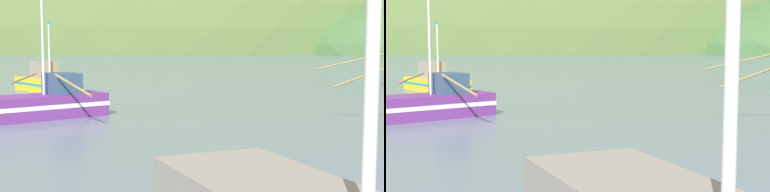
{
  "view_description": "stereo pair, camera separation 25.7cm",
  "coord_description": "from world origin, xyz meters",
  "views": [
    {
      "loc": [
        -2.78,
        2.25,
        4.09
      ],
      "look_at": [
        -0.38,
        28.99,
        1.4
      ],
      "focal_mm": 53.83,
      "sensor_mm": 36.0,
      "label": 1
    },
    {
      "loc": [
        -2.53,
        2.23,
        4.09
      ],
      "look_at": [
        -0.38,
        28.99,
        1.4
      ],
      "focal_mm": 53.83,
      "sensor_mm": 36.0,
      "label": 2
    }
  ],
  "objects": [
    {
      "name": "hill_far_right",
      "position": [
        6.29,
        218.34,
        0.0
      ],
      "size": [
        206.09,
        164.87,
        101.31
      ],
      "primitive_type": "ellipsoid",
      "color": "#516B38",
      "rests_on": "ground"
    },
    {
      "name": "fishing_boat_purple",
      "position": [
        -7.52,
        32.37,
        0.78
      ],
      "size": [
        6.38,
        8.04,
        7.01
      ],
      "rotation": [
        0.0,
        0.0,
        3.72
      ],
      "color": "#6B2D84",
      "rests_on": "ground"
    },
    {
      "name": "fishing_boat_yellow",
      "position": [
        -10.02,
        47.62,
        0.69
      ],
      "size": [
        6.05,
        7.34,
        5.38
      ],
      "rotation": [
        0.0,
        0.0,
        5.32
      ],
      "color": "gold",
      "rests_on": "ground"
    }
  ]
}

